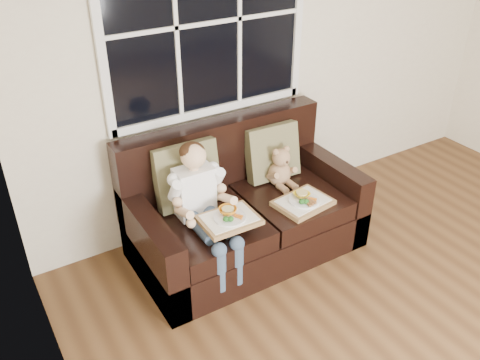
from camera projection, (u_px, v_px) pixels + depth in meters
window_back at (208, 23)px, 3.54m from camera, size 1.62×0.04×1.37m
loveseat at (242, 213)px, 3.89m from camera, size 1.70×0.92×0.96m
pillow_left at (187, 175)px, 3.64m from camera, size 0.48×0.23×0.49m
pillow_right at (272, 152)px, 3.99m from camera, size 0.44×0.22×0.45m
child at (201, 198)px, 3.45m from camera, size 0.39×0.60×0.88m
teddy_bear at (280, 169)px, 3.92m from camera, size 0.19×0.24×0.33m
tray_left at (229, 218)px, 3.38m from camera, size 0.39×0.30×0.09m
tray_right at (303, 202)px, 3.72m from camera, size 0.43×0.35×0.09m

